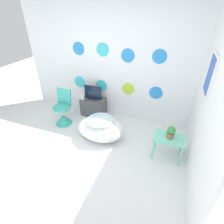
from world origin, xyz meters
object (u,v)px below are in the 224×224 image
(bathtub, at_px, (101,129))
(vase, at_px, (82,97))
(chair, at_px, (63,113))
(tv, at_px, (93,93))
(potted_plant_left, at_px, (171,132))

(bathtub, height_order, vase, vase)
(chair, height_order, tv, chair)
(chair, bearing_deg, bathtub, -10.44)
(bathtub, distance_m, tv, 1.01)
(chair, bearing_deg, tv, 50.23)
(chair, xyz_separation_m, potted_plant_left, (2.35, -0.24, 0.28))
(tv, height_order, vase, tv)
(bathtub, height_order, tv, tv)
(vase, height_order, potted_plant_left, potted_plant_left)
(bathtub, bearing_deg, tv, 124.43)
(chair, relative_size, tv, 1.93)
(tv, xyz_separation_m, vase, (-0.22, -0.11, -0.09))
(bathtub, distance_m, chair, 1.04)
(bathtub, relative_size, tv, 2.26)
(vase, distance_m, potted_plant_left, 2.21)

